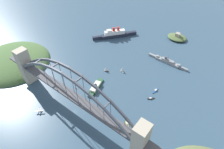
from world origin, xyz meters
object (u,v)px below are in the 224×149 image
at_px(harbor_arch_bridge, 71,96).
at_px(fort_island_mid_harbor, 177,37).
at_px(ocean_liner, 115,34).
at_px(harbor_ferry_steamer, 96,87).
at_px(naval_cruiser, 167,61).
at_px(channel_marker_buoy, 76,88).
at_px(small_boat_0, 127,124).
at_px(seaplane_taxiing_near_bridge, 39,111).
at_px(small_boat_1, 155,91).
at_px(small_boat_2, 122,69).
at_px(small_boat_4, 151,98).
at_px(small_boat_3, 106,69).

xyz_separation_m(harbor_arch_bridge, fort_island_mid_harbor, (31.78, 250.89, -27.26)).
distance_m(ocean_liner, harbor_ferry_steamer, 147.11).
distance_m(naval_cruiser, channel_marker_buoy, 158.40).
relative_size(fort_island_mid_harbor, small_boat_0, 4.40).
height_order(seaplane_taxiing_near_bridge, small_boat_1, seaplane_taxiing_near_bridge).
xyz_separation_m(small_boat_2, small_boat_4, (64.78, -22.72, -3.64)).
bearing_deg(small_boat_3, channel_marker_buoy, -99.22).
bearing_deg(small_boat_3, naval_cruiser, 49.47).
bearing_deg(small_boat_2, small_boat_4, -19.33).
bearing_deg(seaplane_taxiing_near_bridge, harbor_ferry_steamer, 68.83).
distance_m(naval_cruiser, seaplane_taxiing_near_bridge, 213.35).
relative_size(naval_cruiser, channel_marker_buoy, 25.97).
bearing_deg(small_boat_3, harbor_arch_bridge, -77.77).
bearing_deg(small_boat_0, fort_island_mid_harbor, 98.18).
height_order(naval_cruiser, small_boat_1, naval_cruiser).
bearing_deg(channel_marker_buoy, small_boat_0, -2.40).
bearing_deg(small_boat_1, small_boat_2, 174.83).
xyz_separation_m(small_boat_0, small_boat_4, (3.38, 53.56, -0.15)).
relative_size(seaplane_taxiing_near_bridge, small_boat_0, 1.02).
relative_size(fort_island_mid_harbor, small_boat_1, 2.94).
distance_m(seaplane_taxiing_near_bridge, channel_marker_buoy, 58.22).
relative_size(ocean_liner, channel_marker_buoy, 27.67).
bearing_deg(harbor_ferry_steamer, small_boat_4, 23.14).
bearing_deg(seaplane_taxiing_near_bridge, channel_marker_buoy, 82.94).
xyz_separation_m(naval_cruiser, small_boat_3, (-68.72, -80.38, 1.58)).
bearing_deg(harbor_arch_bridge, fort_island_mid_harbor, 82.78).
height_order(fort_island_mid_harbor, small_boat_1, fort_island_mid_harbor).
height_order(small_boat_2, small_boat_3, small_boat_2).
bearing_deg(channel_marker_buoy, harbor_ferry_steamer, 39.39).
bearing_deg(seaplane_taxiing_near_bridge, small_boat_4, 46.25).
height_order(seaplane_taxiing_near_bridge, small_boat_0, seaplane_taxiing_near_bridge).
distance_m(ocean_liner, channel_marker_buoy, 156.32).
bearing_deg(ocean_liner, small_boat_4, -36.08).
distance_m(seaplane_taxiing_near_bridge, small_boat_0, 113.15).
relative_size(small_boat_0, channel_marker_buoy, 3.13).
distance_m(ocean_liner, small_boat_3, 106.36).
relative_size(seaplane_taxiing_near_bridge, channel_marker_buoy, 3.18).
height_order(small_boat_3, small_boat_4, small_boat_3).
xyz_separation_m(small_boat_0, small_boat_3, (-83.00, 61.32, 3.48)).
xyz_separation_m(seaplane_taxiing_near_bridge, small_boat_3, (16.48, 115.22, 2.40)).
bearing_deg(harbor_ferry_steamer, channel_marker_buoy, -140.61).
xyz_separation_m(fort_island_mid_harbor, small_boat_4, (35.79, -171.87, -2.76)).
height_order(naval_cruiser, small_boat_2, naval_cruiser).
bearing_deg(channel_marker_buoy, fort_island_mid_harbor, 74.86).
bearing_deg(ocean_liner, small_boat_1, -31.56).
bearing_deg(harbor_arch_bridge, seaplane_taxiing_near_bridge, -141.15).
height_order(harbor_arch_bridge, naval_cruiser, harbor_arch_bridge).
bearing_deg(small_boat_1, channel_marker_buoy, -144.55).
distance_m(ocean_liner, small_boat_4, 171.02).
relative_size(small_boat_0, small_boat_3, 0.92).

